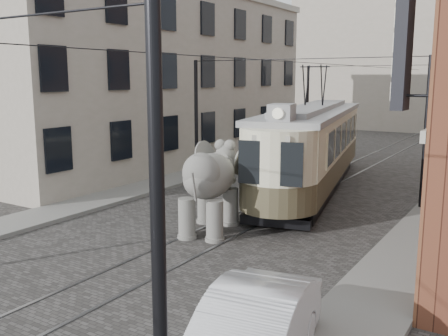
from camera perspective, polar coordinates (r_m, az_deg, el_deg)
The scene contains 9 objects.
ground at distance 17.64m, azimuth 0.52°, elevation -6.77°, with size 120.00×120.00×0.00m, color #464340.
tram_rails at distance 17.64m, azimuth 0.52°, elevation -6.73°, with size 1.54×80.00×0.02m, color slate, non-canonical shape.
sidewalk_right at distance 15.50m, azimuth 20.04°, elevation -9.55°, with size 2.00×60.00×0.15m, color slate.
sidewalk_left at distance 21.63m, azimuth -14.32°, elevation -3.68°, with size 2.00×60.00×0.15m, color slate.
stucco_building at distance 31.43m, azimuth -7.08°, elevation 9.87°, with size 7.00×24.00×10.00m, color gray.
distant_block at distance 55.11m, azimuth 23.43°, elevation 11.32°, with size 28.00×10.00×14.00m, color gray.
catenary at distance 21.48m, azimuth 7.12°, elevation 4.39°, with size 11.00×30.20×6.00m, color black, non-canonical shape.
tram at distance 23.69m, azimuth 10.08°, elevation 4.48°, with size 2.96×14.36×5.70m, color beige, non-canonical shape.
elephant at distance 16.86m, azimuth -1.66°, elevation -2.37°, with size 2.66×4.83×2.96m, color slate, non-canonical shape.
Camera 1 is at (8.86, -14.36, 5.15)m, focal length 40.24 mm.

